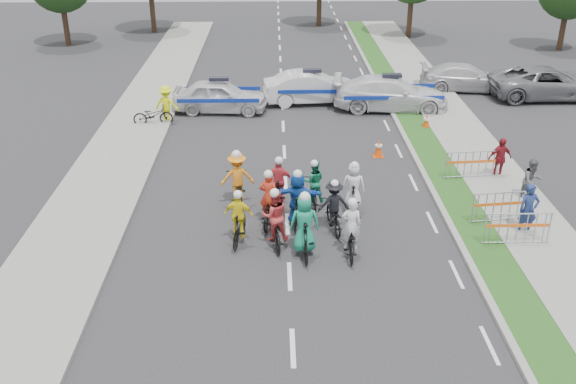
{
  "coord_description": "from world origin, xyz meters",
  "views": [
    {
      "loc": [
        -0.36,
        -14.8,
        9.74
      ],
      "look_at": [
        0.02,
        3.04,
        1.1
      ],
      "focal_mm": 40.0,
      "sensor_mm": 36.0,
      "label": 1
    }
  ],
  "objects_px": {
    "rider_9": "(279,187)",
    "police_car_1": "(312,88)",
    "rider_6": "(269,206)",
    "civilian_sedan": "(465,77)",
    "police_car_0": "(220,96)",
    "civilian_suv": "(548,83)",
    "rider_0": "(351,235)",
    "rider_3": "(239,222)",
    "spectator_0": "(528,210)",
    "spectator_2": "(500,158)",
    "rider_10": "(238,184)",
    "parked_bike": "(153,115)",
    "rider_7": "(353,192)",
    "marshal_hiviz": "(167,104)",
    "rider_5": "(297,202)",
    "rider_4": "(333,210)",
    "rider_1": "(304,230)",
    "cone_0": "(378,148)",
    "barrier_2": "(472,166)",
    "barrier_0": "(517,230)",
    "spectator_1": "(532,181)",
    "police_car_2": "(391,93)",
    "cone_1": "(426,122)",
    "rider_8": "(314,188)",
    "rider_2": "(275,224)",
    "barrier_1": "(502,208)"
  },
  "relations": [
    {
      "from": "rider_9",
      "to": "police_car_1",
      "type": "xyz_separation_m",
      "value": [
        1.69,
        11.14,
        0.06
      ]
    },
    {
      "from": "police_car_0",
      "to": "rider_5",
      "type": "bearing_deg",
      "value": -159.69
    },
    {
      "from": "spectator_1",
      "to": "police_car_2",
      "type": "bearing_deg",
      "value": 90.14
    },
    {
      "from": "rider_3",
      "to": "civilian_suv",
      "type": "height_order",
      "value": "rider_3"
    },
    {
      "from": "rider_4",
      "to": "cone_0",
      "type": "relative_size",
      "value": 2.52
    },
    {
      "from": "rider_1",
      "to": "rider_6",
      "type": "xyz_separation_m",
      "value": [
        -1.03,
        1.91,
        -0.17
      ]
    },
    {
      "from": "spectator_2",
      "to": "cone_1",
      "type": "distance_m",
      "value": 5.43
    },
    {
      "from": "police_car_2",
      "to": "spectator_2",
      "type": "distance_m",
      "value": 8.38
    },
    {
      "from": "spectator_0",
      "to": "spectator_2",
      "type": "distance_m",
      "value": 4.15
    },
    {
      "from": "spectator_2",
      "to": "barrier_0",
      "type": "relative_size",
      "value": 0.78
    },
    {
      "from": "spectator_1",
      "to": "rider_5",
      "type": "bearing_deg",
      "value": 173.28
    },
    {
      "from": "rider_6",
      "to": "civilian_sedan",
      "type": "height_order",
      "value": "rider_6"
    },
    {
      "from": "spectator_2",
      "to": "rider_2",
      "type": "bearing_deg",
      "value": -161.59
    },
    {
      "from": "police_car_0",
      "to": "civilian_suv",
      "type": "distance_m",
      "value": 16.2
    },
    {
      "from": "rider_4",
      "to": "marshal_hiviz",
      "type": "relative_size",
      "value": 1.05
    },
    {
      "from": "rider_1",
      "to": "rider_8",
      "type": "distance_m",
      "value": 3.14
    },
    {
      "from": "civilian_suv",
      "to": "spectator_2",
      "type": "distance_m",
      "value": 10.99
    },
    {
      "from": "rider_5",
      "to": "rider_4",
      "type": "bearing_deg",
      "value": 170.11
    },
    {
      "from": "rider_6",
      "to": "barrier_2",
      "type": "height_order",
      "value": "rider_6"
    },
    {
      "from": "rider_4",
      "to": "police_car_1",
      "type": "height_order",
      "value": "rider_4"
    },
    {
      "from": "rider_1",
      "to": "barrier_2",
      "type": "xyz_separation_m",
      "value": [
        6.25,
        5.01,
        -0.23
      ]
    },
    {
      "from": "rider_7",
      "to": "police_car_2",
      "type": "bearing_deg",
      "value": -101.35
    },
    {
      "from": "rider_10",
      "to": "parked_bike",
      "type": "distance_m",
      "value": 8.93
    },
    {
      "from": "rider_1",
      "to": "barrier_2",
      "type": "bearing_deg",
      "value": -144.16
    },
    {
      "from": "rider_7",
      "to": "rider_9",
      "type": "bearing_deg",
      "value": -4.09
    },
    {
      "from": "spectator_0",
      "to": "spectator_1",
      "type": "xyz_separation_m",
      "value": [
        0.94,
        2.24,
        -0.08
      ]
    },
    {
      "from": "barrier_0",
      "to": "rider_6",
      "type": "bearing_deg",
      "value": 167.41
    },
    {
      "from": "rider_7",
      "to": "parked_bike",
      "type": "distance_m",
      "value": 11.58
    },
    {
      "from": "rider_5",
      "to": "police_car_1",
      "type": "distance_m",
      "value": 12.45
    },
    {
      "from": "civilian_suv",
      "to": "barrier_2",
      "type": "relative_size",
      "value": 2.81
    },
    {
      "from": "rider_0",
      "to": "rider_5",
      "type": "height_order",
      "value": "rider_5"
    },
    {
      "from": "rider_0",
      "to": "rider_3",
      "type": "distance_m",
      "value": 3.32
    },
    {
      "from": "police_car_1",
      "to": "cone_0",
      "type": "height_order",
      "value": "police_car_1"
    },
    {
      "from": "spectator_1",
      "to": "civilian_sedan",
      "type": "bearing_deg",
      "value": 66.97
    },
    {
      "from": "rider_1",
      "to": "civilian_suv",
      "type": "distance_m",
      "value": 19.44
    },
    {
      "from": "rider_7",
      "to": "police_car_0",
      "type": "height_order",
      "value": "rider_7"
    },
    {
      "from": "police_car_1",
      "to": "civilian_suv",
      "type": "height_order",
      "value": "civilian_suv"
    },
    {
      "from": "cone_0",
      "to": "parked_bike",
      "type": "relative_size",
      "value": 0.4
    },
    {
      "from": "rider_7",
      "to": "marshal_hiviz",
      "type": "relative_size",
      "value": 1.06
    },
    {
      "from": "civilian_suv",
      "to": "barrier_0",
      "type": "bearing_deg",
      "value": 154.95
    },
    {
      "from": "rider_2",
      "to": "rider_5",
      "type": "distance_m",
      "value": 1.4
    },
    {
      "from": "rider_3",
      "to": "police_car_2",
      "type": "bearing_deg",
      "value": -108.18
    },
    {
      "from": "spectator_1",
      "to": "parked_bike",
      "type": "relative_size",
      "value": 0.88
    },
    {
      "from": "rider_5",
      "to": "cone_1",
      "type": "xyz_separation_m",
      "value": [
        5.93,
        8.56,
        -0.46
      ]
    },
    {
      "from": "rider_1",
      "to": "spectator_1",
      "type": "bearing_deg",
      "value": -160.02
    },
    {
      "from": "rider_7",
      "to": "civilian_suv",
      "type": "relative_size",
      "value": 0.32
    },
    {
      "from": "civilian_suv",
      "to": "barrier_0",
      "type": "xyz_separation_m",
      "value": [
        -6.48,
        -14.4,
        -0.22
      ]
    },
    {
      "from": "civilian_sedan",
      "to": "barrier_1",
      "type": "bearing_deg",
      "value": 175.26
    },
    {
      "from": "rider_8",
      "to": "police_car_2",
      "type": "distance_m",
      "value": 10.85
    },
    {
      "from": "rider_9",
      "to": "spectator_2",
      "type": "xyz_separation_m",
      "value": [
        7.97,
        2.1,
        0.07
      ]
    }
  ]
}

